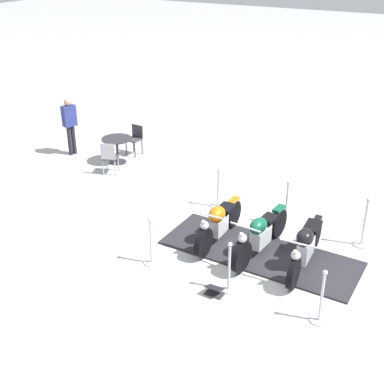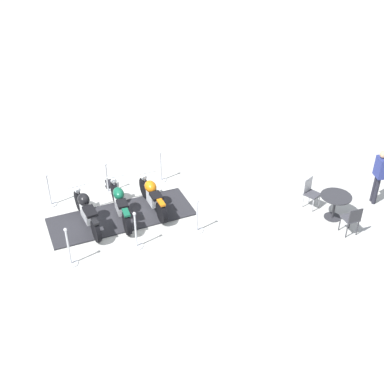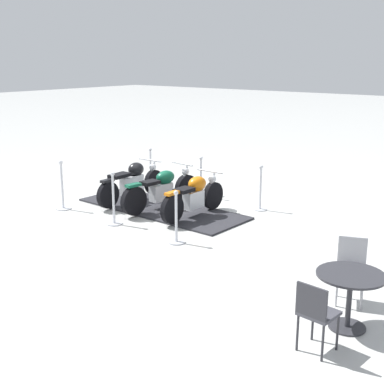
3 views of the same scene
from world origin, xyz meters
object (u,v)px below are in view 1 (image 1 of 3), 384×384
(motorcycle_black, at_px, (305,246))
(stanchion_left_front, at_px, (218,195))
(stanchion_right_mid, at_px, (229,273))
(info_placard, at_px, (214,291))
(stanchion_left_mid, at_px, (286,211))
(cafe_chair_near_table, at_px, (135,137))
(stanchion_right_rear, at_px, (321,305))
(cafe_table, at_px, (117,144))
(stanchion_left_rear, at_px, (363,231))
(stanchion_right_front, at_px, (151,249))
(bystander_person, at_px, (70,121))
(cafe_chair_across_table, at_px, (109,156))
(motorcycle_forest, at_px, (260,234))
(motorcycle_copper, at_px, (218,222))

(motorcycle_black, relative_size, stanchion_left_front, 2.19)
(stanchion_right_mid, xyz_separation_m, info_placard, (0.17, 0.27, -0.30))
(stanchion_left_mid, distance_m, cafe_chair_near_table, 5.85)
(stanchion_right_rear, distance_m, cafe_table, 8.34)
(stanchion_left_rear, relative_size, stanchion_right_rear, 1.08)
(stanchion_right_front, height_order, stanchion_left_mid, stanchion_left_mid)
(stanchion_right_mid, relative_size, bystander_person, 0.60)
(stanchion_left_mid, bearing_deg, cafe_chair_near_table, -19.55)
(stanchion_right_front, xyz_separation_m, cafe_chair_across_table, (3.45, -3.21, 0.19))
(info_placard, bearing_deg, cafe_table, -37.12)
(stanchion_right_mid, relative_size, stanchion_right_front, 0.99)
(stanchion_right_rear, bearing_deg, stanchion_right_mid, -1.72)
(motorcycle_forest, height_order, stanchion_left_mid, stanchion_left_mid)
(motorcycle_copper, distance_m, cafe_table, 5.26)
(stanchion_right_mid, distance_m, stanchion_left_mid, 2.89)
(motorcycle_forest, relative_size, cafe_table, 2.59)
(stanchion_right_front, xyz_separation_m, stanchion_right_rear, (-3.52, 0.11, -0.00))
(stanchion_right_rear, bearing_deg, cafe_table, -29.34)
(stanchion_left_front, bearing_deg, stanchion_right_rear, 138.92)
(motorcycle_forest, height_order, cafe_table, motorcycle_forest)
(cafe_chair_near_table, bearing_deg, stanchion_right_rear, 61.32)
(stanchion_right_mid, distance_m, stanchion_right_rear, 1.76)
(stanchion_left_rear, bearing_deg, motorcycle_copper, 26.73)
(cafe_chair_near_table, bearing_deg, motorcycle_copper, 58.44)
(motorcycle_black, relative_size, cafe_chair_near_table, 2.51)
(cafe_table, bearing_deg, motorcycle_black, 157.89)
(stanchion_left_mid, height_order, cafe_chair_across_table, stanchion_left_mid)
(cafe_table, distance_m, cafe_chair_across_table, 0.83)
(cafe_table, bearing_deg, stanchion_left_mid, 168.44)
(stanchion_right_rear, bearing_deg, motorcycle_black, -62.60)
(stanchion_right_mid, relative_size, stanchion_right_rear, 0.99)
(motorcycle_black, relative_size, cafe_table, 2.55)
(stanchion_left_mid, distance_m, stanchion_right_rear, 3.38)
(stanchion_right_rear, xyz_separation_m, cafe_chair_across_table, (6.97, -3.32, 0.19))
(motorcycle_copper, xyz_separation_m, cafe_table, (4.58, -2.60, 0.08))
(stanchion_left_rear, xyz_separation_m, cafe_table, (7.35, -1.20, 0.23))
(motorcycle_forest, height_order, motorcycle_black, motorcycle_forest)
(info_placard, bearing_deg, motorcycle_copper, -64.20)
(motorcycle_black, relative_size, stanchion_right_rear, 2.12)
(motorcycle_black, relative_size, stanchion_right_front, 2.13)
(cafe_chair_across_table, bearing_deg, info_placard, -145.98)
(stanchion_right_front, distance_m, stanchion_left_front, 2.89)
(stanchion_right_front, bearing_deg, stanchion_left_mid, -123.08)
(cafe_table, height_order, bystander_person, bystander_person)
(stanchion_left_mid, height_order, stanchion_left_rear, stanchion_left_rear)
(cafe_table, bearing_deg, bystander_person, 4.59)
(motorcycle_copper, bearing_deg, bystander_person, -111.32)
(info_placard, height_order, bystander_person, bystander_person)
(stanchion_left_front, distance_m, cafe_chair_near_table, 4.21)
(stanchion_right_rear, height_order, stanchion_left_front, stanchion_right_rear)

